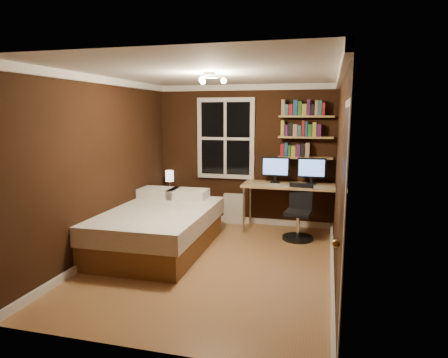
% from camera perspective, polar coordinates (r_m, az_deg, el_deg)
% --- Properties ---
extents(floor, '(4.20, 4.20, 0.00)m').
position_cam_1_polar(floor, '(5.54, -1.65, -11.82)').
color(floor, olive).
rests_on(floor, ground).
extents(wall_back, '(3.20, 0.04, 2.50)m').
position_cam_1_polar(wall_back, '(7.24, 3.00, 3.40)').
color(wall_back, black).
rests_on(wall_back, ground).
extents(wall_left, '(0.04, 4.20, 2.50)m').
position_cam_1_polar(wall_left, '(5.87, -16.86, 1.61)').
color(wall_left, black).
rests_on(wall_left, ground).
extents(wall_right, '(0.04, 4.20, 2.50)m').
position_cam_1_polar(wall_right, '(5.01, 16.12, 0.37)').
color(wall_right, black).
rests_on(wall_right, ground).
extents(ceiling, '(3.20, 4.20, 0.02)m').
position_cam_1_polar(ceiling, '(5.19, -1.78, 14.87)').
color(ceiling, white).
rests_on(ceiling, wall_back).
extents(window, '(1.06, 0.06, 1.46)m').
position_cam_1_polar(window, '(7.26, 0.24, 5.80)').
color(window, silver).
rests_on(window, wall_back).
extents(door, '(0.03, 0.82, 2.05)m').
position_cam_1_polar(door, '(3.54, 16.31, -7.02)').
color(door, black).
rests_on(door, ground).
extents(door_knob, '(0.06, 0.06, 0.06)m').
position_cam_1_polar(door_knob, '(3.26, 15.71, -8.87)').
color(door_knob, gold).
rests_on(door_knob, door).
extents(ceiling_fixture, '(0.44, 0.44, 0.18)m').
position_cam_1_polar(ceiling_fixture, '(5.09, -2.10, 13.85)').
color(ceiling_fixture, beige).
rests_on(ceiling_fixture, ceiling).
extents(bookshelf_lower, '(0.92, 0.22, 0.03)m').
position_cam_1_polar(bookshelf_lower, '(6.99, 11.51, 3.00)').
color(bookshelf_lower, tan).
rests_on(bookshelf_lower, wall_back).
extents(books_row_lower, '(0.42, 0.16, 0.23)m').
position_cam_1_polar(books_row_lower, '(6.97, 11.54, 4.06)').
color(books_row_lower, maroon).
rests_on(books_row_lower, bookshelf_lower).
extents(bookshelf_middle, '(0.92, 0.22, 0.03)m').
position_cam_1_polar(bookshelf_middle, '(6.96, 11.60, 5.87)').
color(bookshelf_middle, tan).
rests_on(bookshelf_middle, wall_back).
extents(books_row_middle, '(0.60, 0.16, 0.23)m').
position_cam_1_polar(books_row_middle, '(6.95, 11.64, 6.94)').
color(books_row_middle, navy).
rests_on(books_row_middle, bookshelf_middle).
extents(bookshelf_upper, '(0.92, 0.22, 0.03)m').
position_cam_1_polar(bookshelf_upper, '(6.95, 11.70, 8.75)').
color(bookshelf_upper, tan).
rests_on(bookshelf_upper, wall_back).
extents(books_row_upper, '(0.66, 0.16, 0.23)m').
position_cam_1_polar(books_row_upper, '(6.95, 11.73, 9.82)').
color(books_row_upper, '#2A6129').
rests_on(books_row_upper, bookshelf_upper).
extents(bed, '(1.64, 2.26, 0.76)m').
position_cam_1_polar(bed, '(6.07, -9.94, -6.83)').
color(bed, brown).
rests_on(bed, ground).
extents(nightstand, '(0.53, 0.53, 0.52)m').
position_cam_1_polar(nightstand, '(7.57, -7.69, -4.01)').
color(nightstand, brown).
rests_on(nightstand, ground).
extents(bedside_lamp, '(0.15, 0.15, 0.44)m').
position_cam_1_polar(bedside_lamp, '(7.48, -7.77, -0.44)').
color(bedside_lamp, white).
rests_on(bedside_lamp, nightstand).
extents(radiator, '(0.36, 0.13, 0.55)m').
position_cam_1_polar(radiator, '(7.35, 1.41, -4.24)').
color(radiator, silver).
rests_on(radiator, ground).
extents(desk, '(1.72, 0.64, 0.82)m').
position_cam_1_polar(desk, '(6.85, 9.94, -1.25)').
color(desk, tan).
rests_on(desk, ground).
extents(monitor_left, '(0.48, 0.12, 0.45)m').
position_cam_1_polar(monitor_left, '(6.92, 7.35, 1.30)').
color(monitor_left, black).
rests_on(monitor_left, desk).
extents(monitor_right, '(0.48, 0.12, 0.45)m').
position_cam_1_polar(monitor_right, '(6.87, 12.38, 1.10)').
color(monitor_right, black).
rests_on(monitor_right, desk).
extents(desk_lamp, '(0.14, 0.32, 0.44)m').
position_cam_1_polar(desk_lamp, '(6.63, 16.80, 0.59)').
color(desk_lamp, silver).
rests_on(desk_lamp, desk).
extents(office_chair, '(0.49, 0.49, 0.89)m').
position_cam_1_polar(office_chair, '(6.54, 10.62, -5.66)').
color(office_chair, black).
rests_on(office_chair, ground).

